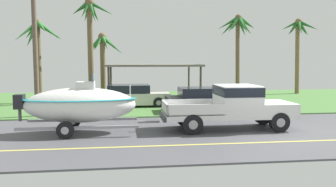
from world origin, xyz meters
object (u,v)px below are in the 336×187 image
object	(u,v)px
palm_tree_far_left	(299,36)
utility_pole	(35,43)
boat_on_trailer	(80,105)
palm_tree_near_left	(103,49)
palm_tree_mid	(90,27)
parked_sedan_near	(204,100)
parked_sedan_far	(131,96)
pickup_truck_towing	(236,105)
palm_tree_near_right	(238,32)
carport_awning	(153,66)
palm_tree_far_right	(39,38)

from	to	relation	value
palm_tree_far_left	utility_pole	world-z (taller)	utility_pole
boat_on_trailer	utility_pole	xyz separation A→B (m)	(-2.64, 4.21, 2.62)
palm_tree_near_left	palm_tree_mid	bearing A→B (deg)	-99.92
parked_sedan_near	palm_tree_near_left	size ratio (longest dim) A/B	0.85
parked_sedan_far	palm_tree_mid	distance (m)	5.94
pickup_truck_towing	palm_tree_near_left	world-z (taller)	palm_tree_near_left
palm_tree_near_right	utility_pole	xyz separation A→B (m)	(-12.31, -5.21, -1.06)
boat_on_trailer	carport_awning	world-z (taller)	carport_awning
boat_on_trailer	palm_tree_near_right	distance (m)	13.99
boat_on_trailer	palm_tree_mid	world-z (taller)	palm_tree_mid
palm_tree_near_left	utility_pole	size ratio (longest dim) A/B	0.70
parked_sedan_near	palm_tree_near_right	xyz separation A→B (m)	(3.49, 4.67, 4.15)
carport_awning	palm_tree_far_right	size ratio (longest dim) A/B	1.17
boat_on_trailer	parked_sedan_near	bearing A→B (deg)	37.56
palm_tree_far_left	utility_pole	size ratio (longest dim) A/B	0.89
parked_sedan_far	palm_tree_mid	bearing A→B (deg)	133.25
boat_on_trailer	palm_tree_near_right	bearing A→B (deg)	44.27
boat_on_trailer	parked_sedan_near	distance (m)	7.81
palm_tree_far_left	parked_sedan_near	bearing A→B (deg)	-138.69
palm_tree_mid	utility_pole	bearing A→B (deg)	-109.55
parked_sedan_near	palm_tree_far_left	world-z (taller)	palm_tree_far_left
pickup_truck_towing	parked_sedan_far	distance (m)	8.61
parked_sedan_near	palm_tree_far_left	size ratio (longest dim) A/B	0.67
utility_pole	parked_sedan_far	bearing A→B (deg)	34.08
utility_pole	palm_tree_far_left	bearing A→B (deg)	26.64
palm_tree_far_left	palm_tree_far_right	size ratio (longest dim) A/B	1.14
carport_awning	utility_pole	distance (m)	9.34
palm_tree_far_right	pickup_truck_towing	bearing A→B (deg)	-44.79
palm_tree_near_left	palm_tree_near_right	size ratio (longest dim) A/B	0.84
boat_on_trailer	palm_tree_far_right	xyz separation A→B (m)	(-3.83, 10.19, 3.22)
parked_sedan_near	utility_pole	world-z (taller)	utility_pole
boat_on_trailer	utility_pole	world-z (taller)	utility_pole
palm_tree_far_left	carport_awning	bearing A→B (deg)	-166.73
parked_sedan_near	parked_sedan_far	size ratio (longest dim) A/B	0.94
carport_awning	pickup_truck_towing	bearing A→B (deg)	-76.51
carport_awning	utility_pole	world-z (taller)	utility_pole
palm_tree_mid	palm_tree_near_right	bearing A→B (deg)	-5.18
parked_sedan_far	palm_tree_far_right	distance (m)	7.58
pickup_truck_towing	boat_on_trailer	distance (m)	6.43
palm_tree_near_right	utility_pole	size ratio (longest dim) A/B	0.84
carport_awning	palm_tree_near_right	size ratio (longest dim) A/B	1.09
carport_awning	parked_sedan_near	bearing A→B (deg)	-68.89
parked_sedan_far	utility_pole	bearing A→B (deg)	-145.92
carport_awning	palm_tree_far_left	size ratio (longest dim) A/B	1.03
parked_sedan_far	carport_awning	distance (m)	4.12
boat_on_trailer	utility_pole	bearing A→B (deg)	122.07
parked_sedan_near	palm_tree_mid	size ratio (longest dim) A/B	0.61
carport_awning	palm_tree_far_left	bearing A→B (deg)	13.27
parked_sedan_near	palm_tree_near_right	world-z (taller)	palm_tree_near_right
pickup_truck_towing	utility_pole	xyz separation A→B (m)	(-9.07, 4.21, 2.73)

